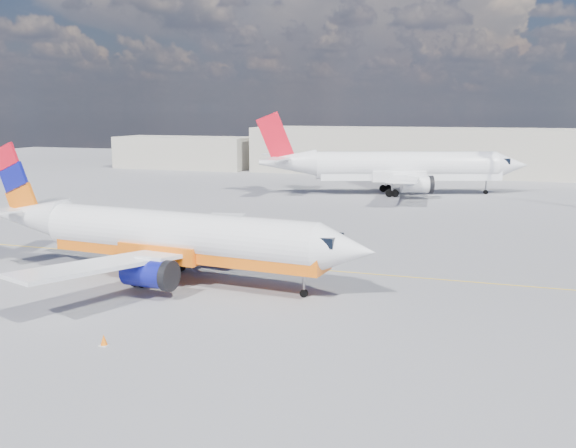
% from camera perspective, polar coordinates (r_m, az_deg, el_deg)
% --- Properties ---
extents(ground, '(240.00, 240.00, 0.00)m').
position_cam_1_polar(ground, '(43.53, 0.56, -4.93)').
color(ground, slate).
rests_on(ground, ground).
extents(taxi_line, '(70.00, 0.15, 0.01)m').
position_cam_1_polar(taxi_line, '(46.30, 1.68, -4.00)').
color(taxi_line, yellow).
rests_on(taxi_line, ground).
extents(terminal_main, '(70.00, 14.00, 8.00)m').
position_cam_1_polar(terminal_main, '(115.55, 14.34, 6.26)').
color(terminal_main, '#B9B29F').
rests_on(terminal_main, ground).
extents(terminal_annex, '(26.00, 10.00, 6.00)m').
position_cam_1_polar(terminal_annex, '(126.29, -9.17, 6.30)').
color(terminal_annex, '#B9B29F').
rests_on(terminal_annex, ground).
extents(main_jet, '(29.77, 23.45, 9.03)m').
position_cam_1_polar(main_jet, '(43.39, -10.68, -1.08)').
color(main_jet, white).
rests_on(main_jet, ground).
extents(second_jet, '(36.27, 27.54, 11.01)m').
position_cam_1_polar(second_jet, '(87.07, 9.68, 5.01)').
color(second_jet, white).
rests_on(second_jet, ground).
extents(traffic_cone, '(0.40, 0.40, 0.56)m').
position_cam_1_polar(traffic_cone, '(32.94, -16.05, -9.90)').
color(traffic_cone, white).
rests_on(traffic_cone, ground).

